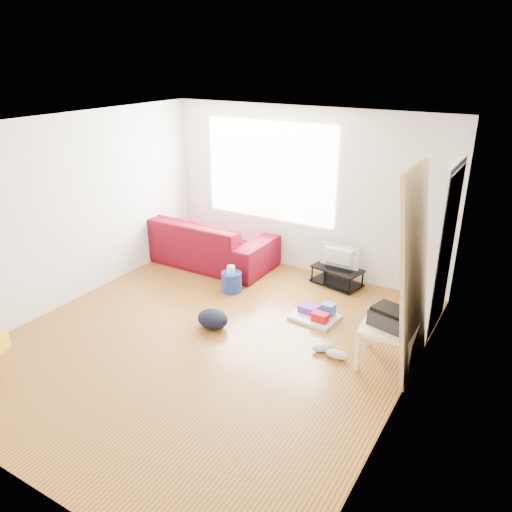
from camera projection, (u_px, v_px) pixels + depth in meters
The scene contains 12 objects.
room at pixel (219, 239), 5.59m from camera, with size 4.51×5.01×2.51m.
sofa at pixel (199, 259), 8.30m from camera, with size 2.57×1.00×0.75m, color #3A0610.
tv_stand at pixel (337, 276), 7.35m from camera, with size 0.78×0.54×0.27m.
tv at pixel (338, 257), 7.24m from camera, with size 0.59×0.08×0.34m, color black.
side_table at pixel (389, 332), 5.39m from camera, with size 0.62×0.62×0.47m.
printer at pixel (391, 317), 5.32m from camera, with size 0.47×0.40×0.21m.
bucket at pixel (232, 291), 7.21m from camera, with size 0.29×0.29×0.29m, color navy.
toilet_paper at pixel (231, 279), 7.13m from camera, with size 0.11×0.11×0.10m, color silver.
cleaning_tray at pixel (316, 314), 6.43m from camera, with size 0.60×0.49×0.20m.
backpack at pixel (213, 327), 6.26m from camera, with size 0.41×0.33×0.23m, color black.
sneakers at pixel (330, 351), 5.66m from camera, with size 0.47×0.26×0.11m.
door_panel at pixel (402, 367), 5.47m from camera, with size 0.04×0.89×2.22m, color #9C6B4C.
Camera 1 is at (3.11, -4.14, 3.20)m, focal length 35.00 mm.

